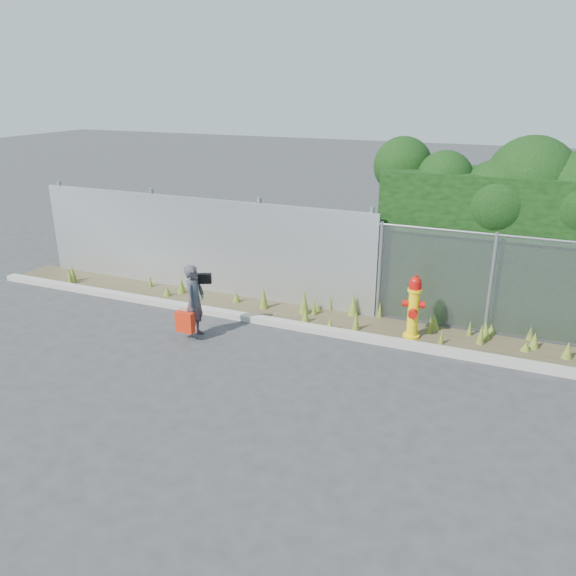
{
  "coord_description": "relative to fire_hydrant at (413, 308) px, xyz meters",
  "views": [
    {
      "loc": [
        3.54,
        -7.71,
        4.63
      ],
      "look_at": [
        -0.3,
        1.4,
        1.0
      ],
      "focal_mm": 35.0,
      "sensor_mm": 36.0,
      "label": 1
    }
  ],
  "objects": [
    {
      "name": "red_tote_bag",
      "position": [
        -3.94,
        -1.79,
        -0.24
      ],
      "size": [
        0.36,
        0.13,
        0.47
      ],
      "rotation": [
        0.0,
        0.0,
        -0.03
      ],
      "color": "red"
    },
    {
      "name": "corrugated_fence",
      "position": [
        -5.16,
        0.75,
        0.48
      ],
      "size": [
        8.5,
        0.21,
        2.3
      ],
      "color": "#AEB1B5",
      "rests_on": "ground"
    },
    {
      "name": "woman",
      "position": [
        -3.86,
        -1.53,
        0.1
      ],
      "size": [
        0.39,
        0.56,
        1.44
      ],
      "primitive_type": "imported",
      "rotation": [
        0.0,
        0.0,
        1.67
      ],
      "color": "#0F5E63",
      "rests_on": "ground"
    },
    {
      "name": "weed_strip",
      "position": [
        -1.24,
        0.22,
        -0.5
      ],
      "size": [
        16.0,
        1.31,
        0.52
      ],
      "color": "#453B27",
      "rests_on": "ground"
    },
    {
      "name": "fire_hydrant",
      "position": [
        0.0,
        0.0,
        0.0
      ],
      "size": [
        0.43,
        0.38,
        1.28
      ],
      "rotation": [
        0.0,
        0.0,
        0.14
      ],
      "color": "yellow",
      "rests_on": "ground"
    },
    {
      "name": "ground",
      "position": [
        -1.91,
        -2.26,
        -0.62
      ],
      "size": [
        80.0,
        80.0,
        0.0
      ],
      "primitive_type": "plane",
      "color": "#343436",
      "rests_on": "ground"
    },
    {
      "name": "chainlink_fence",
      "position": [
        2.34,
        0.74,
        0.41
      ],
      "size": [
        6.5,
        0.07,
        2.05
      ],
      "color": "gray",
      "rests_on": "ground"
    },
    {
      "name": "curb",
      "position": [
        -1.91,
        -0.46,
        -0.56
      ],
      "size": [
        16.0,
        0.22,
        0.12
      ],
      "primitive_type": "cube",
      "color": "#9D9A8E",
      "rests_on": "ground"
    },
    {
      "name": "black_shoulder_bag",
      "position": [
        -3.75,
        -1.31,
        0.51
      ],
      "size": [
        0.26,
        0.11,
        0.19
      ],
      "rotation": [
        0.0,
        0.0,
        0.43
      ],
      "color": "black"
    }
  ]
}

